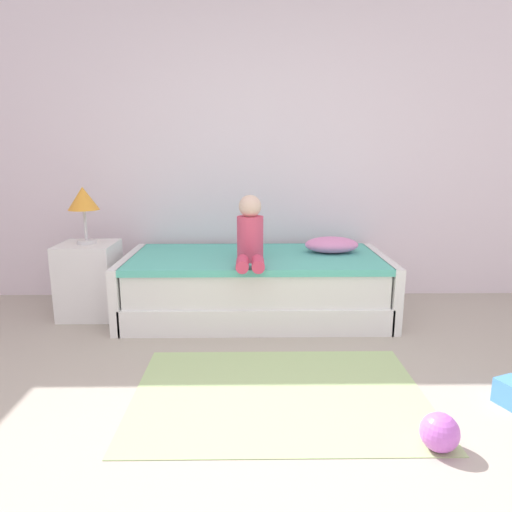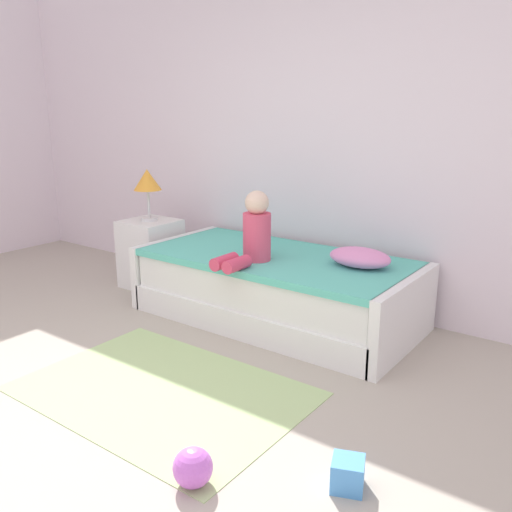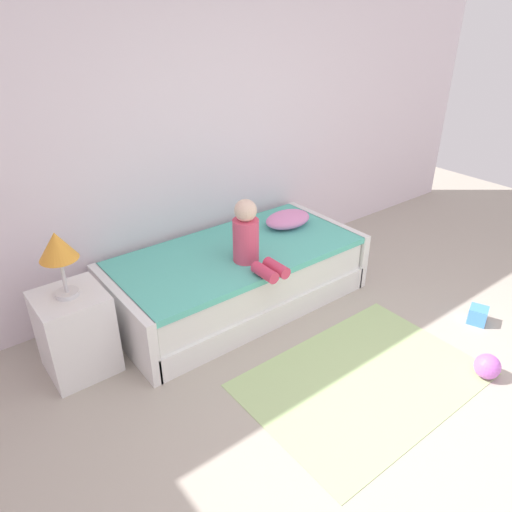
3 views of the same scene
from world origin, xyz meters
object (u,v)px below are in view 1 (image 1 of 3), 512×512
at_px(bed, 256,285).
at_px(pillow, 332,245).
at_px(child_figure, 250,235).
at_px(toy_block, 512,392).
at_px(nightstand, 90,280).
at_px(table_lamp, 83,201).
at_px(toy_ball, 440,432).

relative_size(bed, pillow, 4.80).
relative_size(bed, child_figure, 4.14).
height_order(pillow, toy_block, pillow).
relative_size(nightstand, table_lamp, 1.33).
bearing_deg(toy_ball, table_lamp, 140.17).
xyz_separation_m(table_lamp, pillow, (1.98, 0.10, -0.37)).
distance_m(bed, nightstand, 1.35).
height_order(table_lamp, pillow, table_lamp).
distance_m(pillow, toy_ball, 1.96).
bearing_deg(table_lamp, nightstand, 0.00).
bearing_deg(pillow, bed, -170.99).
height_order(pillow, toy_ball, pillow).
bearing_deg(nightstand, table_lamp, 0.00).
relative_size(nightstand, child_figure, 1.18).
height_order(bed, pillow, pillow).
bearing_deg(nightstand, child_figure, -10.01).
distance_m(table_lamp, toy_block, 3.16).
bearing_deg(toy_block, toy_ball, -145.14).
height_order(nightstand, child_figure, child_figure).
height_order(child_figure, pillow, child_figure).
xyz_separation_m(toy_ball, toy_block, (0.54, 0.37, -0.02)).
bearing_deg(bed, pillow, 9.01).
height_order(child_figure, toy_ball, child_figure).
xyz_separation_m(bed, pillow, (0.63, 0.10, 0.32)).
bearing_deg(toy_block, nightstand, 152.19).
height_order(nightstand, pillow, pillow).
height_order(bed, nightstand, nightstand).
xyz_separation_m(nightstand, pillow, (1.98, 0.10, 0.26)).
bearing_deg(nightstand, bed, -0.09).
relative_size(child_figure, toy_block, 3.76).
bearing_deg(toy_block, child_figure, 139.31).
relative_size(table_lamp, child_figure, 0.88).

